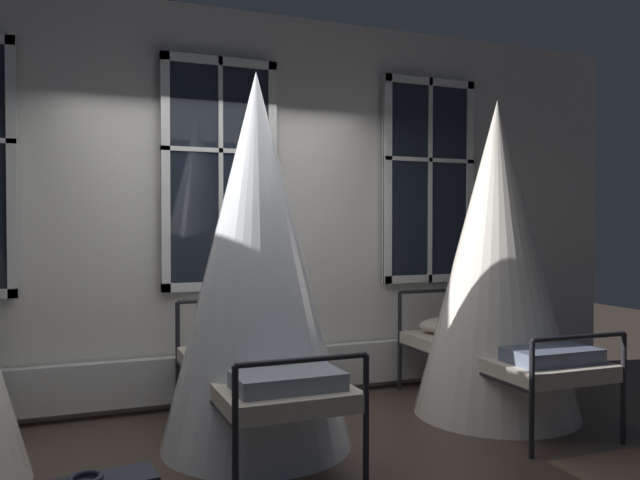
# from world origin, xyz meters

# --- Properties ---
(ground) EXTENTS (16.35, 16.35, 0.00)m
(ground) POSITION_xyz_m (0.00, 0.00, 0.00)
(ground) COLOR #4C3D33
(back_wall_with_windows) EXTENTS (8.14, 0.10, 3.28)m
(back_wall_with_windows) POSITION_xyz_m (0.00, 1.42, 1.64)
(back_wall_with_windows) COLOR silver
(back_wall_with_windows) RESTS_ON ground
(window_bank) EXTENTS (4.92, 0.10, 2.78)m
(window_bank) POSITION_xyz_m (-0.00, 1.30, 1.11)
(window_bank) COLOR black
(window_bank) RESTS_ON ground
(cot_second) EXTENTS (1.28, 1.83, 2.51)m
(cot_second) POSITION_xyz_m (0.01, 0.28, 1.22)
(cot_second) COLOR black
(cot_second) RESTS_ON ground
(cot_third) EXTENTS (1.28, 1.85, 2.46)m
(cot_third) POSITION_xyz_m (1.95, 0.27, 1.19)
(cot_third) COLOR black
(cot_third) RESTS_ON ground
(rug_third) EXTENTS (0.82, 0.59, 0.01)m
(rug_third) POSITION_xyz_m (1.98, -1.00, 0.01)
(rug_third) COLOR brown
(rug_third) RESTS_ON ground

